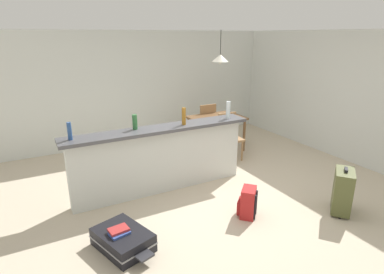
% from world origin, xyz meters
% --- Properties ---
extents(ground_plane, '(13.00, 13.00, 0.05)m').
position_xyz_m(ground_plane, '(0.00, 0.00, -0.03)').
color(ground_plane, beige).
extents(wall_back, '(6.60, 0.10, 2.50)m').
position_xyz_m(wall_back, '(0.00, 3.05, 1.25)').
color(wall_back, silver).
rests_on(wall_back, ground_plane).
extents(wall_right, '(0.10, 6.00, 2.50)m').
position_xyz_m(wall_right, '(3.05, 0.30, 1.25)').
color(wall_right, silver).
rests_on(wall_right, ground_plane).
extents(partition_half_wall, '(2.80, 0.20, 1.01)m').
position_xyz_m(partition_half_wall, '(-0.74, 0.44, 0.50)').
color(partition_half_wall, silver).
rests_on(partition_half_wall, ground_plane).
extents(bar_countertop, '(2.96, 0.40, 0.05)m').
position_xyz_m(bar_countertop, '(-0.74, 0.44, 1.03)').
color(bar_countertop, '#4C4C51').
rests_on(bar_countertop, partition_half_wall).
extents(bottle_blue, '(0.06, 0.06, 0.24)m').
position_xyz_m(bottle_blue, '(-2.04, 0.46, 1.18)').
color(bottle_blue, '#284C89').
rests_on(bottle_blue, bar_countertop).
extents(bottle_green, '(0.07, 0.07, 0.22)m').
position_xyz_m(bottle_green, '(-1.11, 0.52, 1.17)').
color(bottle_green, '#2D6B38').
rests_on(bottle_green, bar_countertop).
extents(bottle_amber, '(0.06, 0.06, 0.27)m').
position_xyz_m(bottle_amber, '(-0.36, 0.41, 1.19)').
color(bottle_amber, '#9E661E').
rests_on(bottle_amber, bar_countertop).
extents(bottle_clear, '(0.07, 0.07, 0.29)m').
position_xyz_m(bottle_clear, '(0.47, 0.40, 1.20)').
color(bottle_clear, silver).
rests_on(bottle_clear, bar_countertop).
extents(dining_table, '(1.10, 0.80, 0.74)m').
position_xyz_m(dining_table, '(1.03, 1.62, 0.65)').
color(dining_table, brown).
rests_on(dining_table, ground_plane).
extents(dining_chair_near_partition, '(0.41, 0.41, 0.93)m').
position_xyz_m(dining_chair_near_partition, '(1.00, 1.09, 0.52)').
color(dining_chair_near_partition, '#9E754C').
rests_on(dining_chair_near_partition, ground_plane).
extents(dining_chair_far_side, '(0.40, 0.40, 0.93)m').
position_xyz_m(dining_chair_far_side, '(1.06, 2.11, 0.52)').
color(dining_chair_far_side, '#9E754C').
rests_on(dining_chair_far_side, ground_plane).
extents(pendant_lamp, '(0.34, 0.34, 0.66)m').
position_xyz_m(pendant_lamp, '(1.07, 1.59, 1.96)').
color(pendant_lamp, black).
extents(suitcase_flat_black, '(0.68, 0.89, 0.22)m').
position_xyz_m(suitcase_flat_black, '(-1.73, -0.70, 0.11)').
color(suitcase_flat_black, black).
rests_on(suitcase_flat_black, ground_plane).
extents(suitcase_upright_olive, '(0.49, 0.46, 0.67)m').
position_xyz_m(suitcase_upright_olive, '(1.22, -1.37, 0.33)').
color(suitcase_upright_olive, '#51562D').
rests_on(suitcase_upright_olive, ground_plane).
extents(backpack_red, '(0.34, 0.34, 0.42)m').
position_xyz_m(backpack_red, '(-0.00, -0.83, 0.20)').
color(backpack_red, red).
rests_on(backpack_red, ground_plane).
extents(book_stack, '(0.25, 0.23, 0.05)m').
position_xyz_m(book_stack, '(-1.77, -0.72, 0.25)').
color(book_stack, '#334C99').
rests_on(book_stack, suitcase_flat_black).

